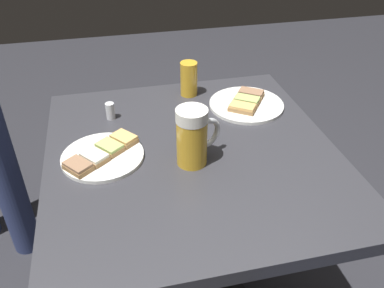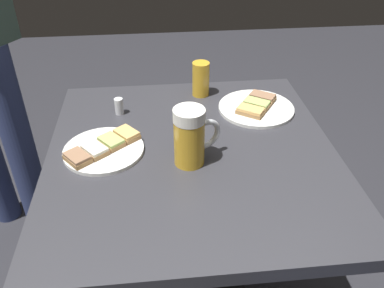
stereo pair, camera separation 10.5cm
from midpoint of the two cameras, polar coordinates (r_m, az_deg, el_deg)
cafe_table at (r=1.15m, az=2.62°, el=-6.98°), size 0.76×0.80×0.72m
plate_near at (r=1.06m, az=-9.71°, el=-0.73°), size 0.21×0.21×0.03m
plate_far at (r=1.26m, az=11.47°, el=5.10°), size 0.23×0.23×0.03m
beer_mug at (r=0.98m, az=2.91°, el=0.96°), size 0.12×0.09×0.15m
beer_glass_small at (r=1.31m, az=3.58°, el=9.12°), size 0.05×0.05×0.11m
salt_shaker at (r=1.22m, az=-7.89°, el=5.25°), size 0.03×0.03×0.05m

